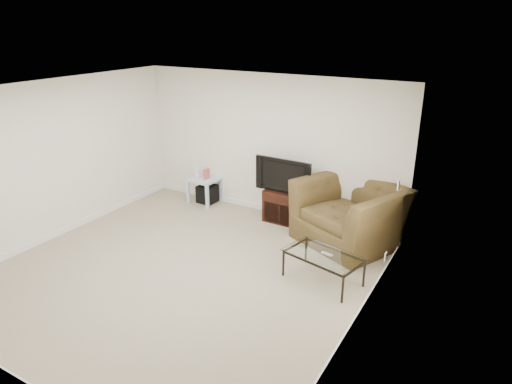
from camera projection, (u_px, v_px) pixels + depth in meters
The scene contains 18 objects.
floor at pixel (183, 271), 6.44m from camera, with size 5.00×5.00×0.00m, color tan.
ceiling at pixel (171, 92), 5.55m from camera, with size 5.00×5.00×0.00m, color white.
wall_back at pixel (268, 146), 8.02m from camera, with size 5.00×0.02×2.50m, color silver.
wall_left at pixel (53, 161), 7.17m from camera, with size 0.02×5.00×2.50m, color silver.
wall_right at pixel (363, 230), 4.83m from camera, with size 0.02×5.00×2.50m, color silver.
plate_back at pixel (203, 136), 8.67m from camera, with size 0.12×0.02×0.12m, color white.
plate_right_switch at pixel (399, 185), 6.13m from camera, with size 0.02×0.09×0.13m, color white.
plate_right_outlet at pixel (385, 257), 6.23m from camera, with size 0.02×0.08×0.12m, color white.
tv_stand at pixel (286, 206), 7.97m from camera, with size 0.69×0.48×0.57m, color black, non-canonical shape.
dvd_player at pixel (285, 196), 7.87m from camera, with size 0.37×0.26×0.05m, color black.
television at pixel (286, 174), 7.74m from camera, with size 0.96×0.19×0.59m, color black.
side_table at pixel (205, 190), 8.79m from camera, with size 0.52×0.52×0.50m, color silver, non-canonical shape.
subwoofer at pixel (207, 194), 8.81m from camera, with size 0.33×0.33×0.33m, color black.
game_console at pixel (199, 171), 8.70m from camera, with size 0.05×0.17×0.23m, color white.
game_case at pixel (206, 174), 8.61m from camera, with size 0.05×0.15×0.20m, color #CC4C4C.
recliner at pixel (350, 204), 7.07m from camera, with size 1.49×0.97×1.31m, color #513923.
coffee_table at pixel (323, 268), 6.14m from camera, with size 1.03×0.58×0.40m, color black, non-canonical shape.
remote at pixel (327, 254), 6.06m from camera, with size 0.16×0.04×0.02m, color #B2B2B7.
Camera 1 is at (3.71, -4.35, 3.34)m, focal length 32.00 mm.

